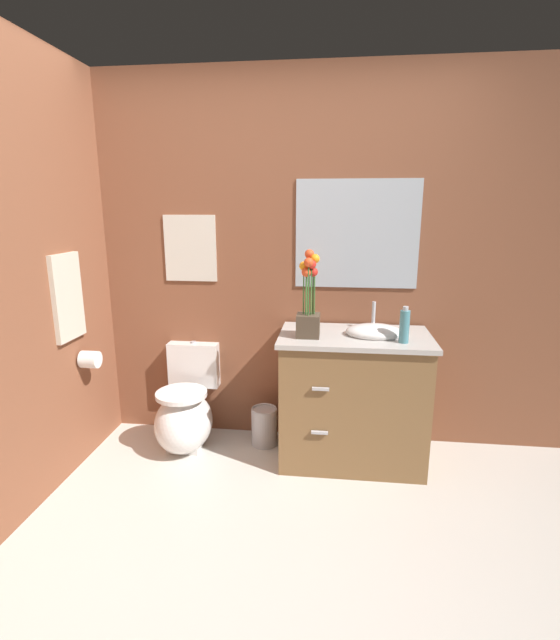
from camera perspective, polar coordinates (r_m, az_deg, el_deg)
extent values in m
plane|color=beige|center=(2.34, -4.11, -30.28)|extent=(8.41, 8.41, 0.00)
cube|color=brown|center=(3.14, 4.20, 6.95)|extent=(3.92, 0.05, 2.50)
cube|color=brown|center=(2.67, -31.00, 3.76)|extent=(0.05, 4.06, 2.50)
ellipsoid|color=white|center=(3.27, -11.80, -12.30)|extent=(0.38, 0.48, 0.40)
cube|color=white|center=(3.36, -11.43, -13.62)|extent=(0.22, 0.26, 0.18)
cube|color=white|center=(3.40, -10.55, -5.38)|extent=(0.36, 0.13, 0.32)
cylinder|color=white|center=(3.17, -12.11, -8.96)|extent=(0.34, 0.34, 0.03)
cylinder|color=#B7B7BC|center=(3.35, -10.67, -2.79)|extent=(0.04, 0.04, 0.02)
cube|color=brown|center=(3.05, 8.96, -9.81)|extent=(0.90, 0.52, 0.82)
cube|color=#BCB7B2|center=(2.91, 9.28, -2.09)|extent=(0.94, 0.56, 0.03)
ellipsoid|color=white|center=(2.91, 11.67, -1.49)|extent=(0.36, 0.26, 0.10)
cylinder|color=#B7B7BC|center=(3.04, 11.49, 0.58)|extent=(0.02, 0.02, 0.18)
cube|color=#B7B7BC|center=(2.73, 5.05, -8.50)|extent=(0.10, 0.02, 0.02)
cube|color=#B7B7BC|center=(2.84, 4.93, -13.71)|extent=(0.10, 0.02, 0.02)
cube|color=#4C3D2D|center=(2.81, 3.50, -0.68)|extent=(0.14, 0.14, 0.14)
cylinder|color=#386B2D|center=(2.77, 4.29, 4.11)|extent=(0.01, 0.01, 0.34)
sphere|color=orange|center=(2.74, 4.36, 7.56)|extent=(0.06, 0.06, 0.06)
cylinder|color=#386B2D|center=(2.78, 4.09, 3.33)|extent=(0.01, 0.01, 0.26)
sphere|color=red|center=(2.76, 4.13, 5.95)|extent=(0.06, 0.06, 0.06)
cylinder|color=#386B2D|center=(2.78, 3.61, 4.44)|extent=(0.01, 0.01, 0.36)
sphere|color=#EA4C23|center=(2.76, 3.67, 8.15)|extent=(0.06, 0.06, 0.06)
cylinder|color=#386B2D|center=(2.78, 3.30, 3.78)|extent=(0.01, 0.01, 0.30)
sphere|color=red|center=(2.76, 3.34, 6.81)|extent=(0.06, 0.06, 0.06)
cylinder|color=#386B2D|center=(2.78, 2.94, 3.69)|extent=(0.01, 0.01, 0.29)
sphere|color=orange|center=(2.75, 2.98, 6.67)|extent=(0.06, 0.06, 0.06)
cylinder|color=#386B2D|center=(2.76, 3.23, 3.27)|extent=(0.01, 0.01, 0.26)
sphere|color=#EA4C23|center=(2.74, 3.27, 5.93)|extent=(0.06, 0.06, 0.06)
cylinder|color=#386B2D|center=(2.73, 3.52, 3.81)|extent=(0.01, 0.01, 0.32)
sphere|color=#EA4C23|center=(2.70, 3.57, 7.14)|extent=(0.06, 0.06, 0.06)
cylinder|color=#386B2D|center=(2.75, 3.88, 3.74)|extent=(0.01, 0.01, 0.31)
sphere|color=red|center=(2.73, 3.93, 6.90)|extent=(0.06, 0.06, 0.06)
cylinder|color=teal|center=(2.77, 15.14, -0.80)|extent=(0.06, 0.06, 0.19)
cylinder|color=#B7B7BC|center=(2.75, 15.28, 1.38)|extent=(0.03, 0.03, 0.02)
cylinder|color=#B7B7BC|center=(3.31, -1.95, -13.07)|extent=(0.18, 0.18, 0.26)
torus|color=#B7B7BC|center=(3.25, -1.97, -10.94)|extent=(0.18, 0.18, 0.01)
cube|color=silver|center=(3.25, -11.05, 8.69)|extent=(0.36, 0.01, 0.45)
cube|color=#B2BCC6|center=(3.10, 9.51, 10.41)|extent=(0.80, 0.01, 0.70)
cube|color=beige|center=(3.04, -24.80, 2.59)|extent=(0.03, 0.28, 0.52)
cylinder|color=white|center=(3.18, -22.45, -4.53)|extent=(0.11, 0.11, 0.11)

